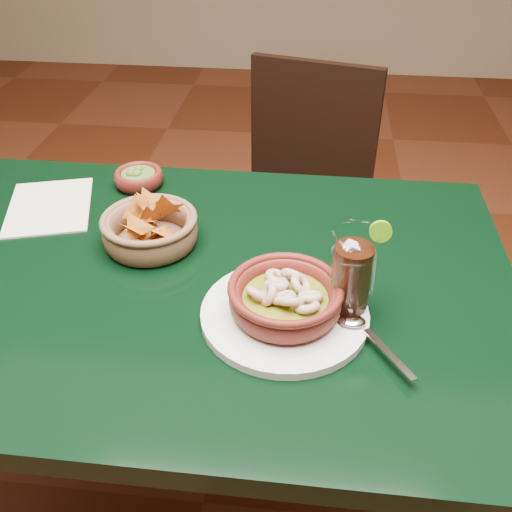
# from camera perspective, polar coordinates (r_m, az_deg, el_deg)

# --- Properties ---
(ground) EXTENTS (7.00, 7.00, 0.00)m
(ground) POSITION_cam_1_polar(r_m,az_deg,el_deg) (1.61, -5.32, -23.34)
(ground) COLOR #471C0C
(ground) RESTS_ON ground
(dining_table) EXTENTS (1.20, 0.80, 0.75)m
(dining_table) POSITION_cam_1_polar(r_m,az_deg,el_deg) (1.10, -7.17, -5.62)
(dining_table) COLOR black
(dining_table) RESTS_ON ground
(dining_chair) EXTENTS (0.50, 0.50, 0.89)m
(dining_chair) POSITION_cam_1_polar(r_m,az_deg,el_deg) (1.75, 4.24, 5.15)
(dining_chair) COLOR black
(dining_chair) RESTS_ON ground
(shrimp_plate) EXTENTS (0.33, 0.27, 0.08)m
(shrimp_plate) POSITION_cam_1_polar(r_m,az_deg,el_deg) (0.91, 2.96, -4.62)
(shrimp_plate) COLOR silver
(shrimp_plate) RESTS_ON dining_table
(chip_basket) EXTENTS (0.21, 0.21, 0.12)m
(chip_basket) POSITION_cam_1_polar(r_m,az_deg,el_deg) (1.10, -10.55, 2.65)
(chip_basket) COLOR brown
(chip_basket) RESTS_ON dining_table
(guacamole_ramekin) EXTENTS (0.13, 0.13, 0.04)m
(guacamole_ramekin) POSITION_cam_1_polar(r_m,az_deg,el_deg) (1.32, -11.66, 7.71)
(guacamole_ramekin) COLOR #51160F
(guacamole_ramekin) RESTS_ON dining_table
(cola_drink) EXTENTS (0.16, 0.16, 0.18)m
(cola_drink) POSITION_cam_1_polar(r_m,az_deg,el_deg) (0.91, 9.53, -1.87)
(cola_drink) COLOR white
(cola_drink) RESTS_ON dining_table
(glass_ashtray) EXTENTS (0.13, 0.13, 0.03)m
(glass_ashtray) POSITION_cam_1_polar(r_m,az_deg,el_deg) (1.19, -11.78, 4.03)
(glass_ashtray) COLOR white
(glass_ashtray) RESTS_ON dining_table
(paper_menu) EXTENTS (0.23, 0.26, 0.00)m
(paper_menu) POSITION_cam_1_polar(r_m,az_deg,el_deg) (1.29, -19.94, 4.69)
(paper_menu) COLOR beige
(paper_menu) RESTS_ON dining_table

